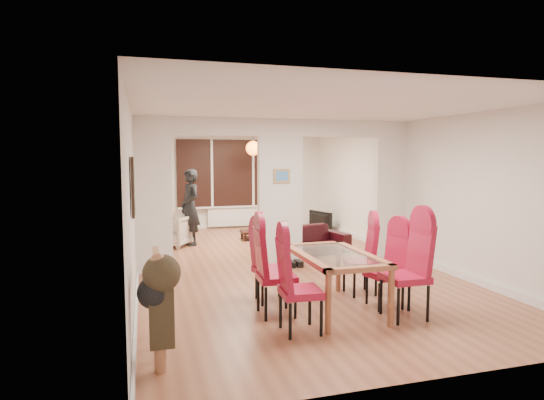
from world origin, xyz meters
name	(u,v)px	position (x,y,z in m)	size (l,w,h in m)	color
floor	(280,264)	(0.00, 0.00, 0.00)	(5.00, 9.00, 0.01)	#94573B
room_walls	(280,192)	(0.00, 0.00, 1.30)	(5.00, 9.00, 2.60)	silver
divider_wall	(280,192)	(0.00, 0.00, 1.30)	(5.00, 0.18, 2.60)	white
bay_window_blinds	(233,173)	(0.00, 4.44, 1.50)	(3.00, 0.08, 1.80)	black
radiator	(233,217)	(0.00, 4.40, 0.30)	(1.40, 0.08, 0.50)	white
pendant_light	(253,148)	(0.30, 3.30, 2.15)	(0.36, 0.36, 0.36)	orange
stair_newel	(157,296)	(-2.25, -3.20, 0.55)	(0.40, 1.20, 1.10)	#A46A4B
wall_poster	(133,186)	(-2.47, -2.40, 1.60)	(0.04, 0.52, 0.67)	gray
pillar_photo	(282,176)	(0.00, -0.10, 1.60)	(0.30, 0.03, 0.25)	#4C8CD8
dining_table	(334,282)	(-0.07, -2.57, 0.36)	(0.87, 1.55, 0.72)	brown
dining_chair_la	(301,284)	(-0.72, -3.16, 0.54)	(0.43, 0.43, 1.08)	maroon
dining_chair_lb	(276,270)	(-0.82, -2.55, 0.56)	(0.45, 0.45, 1.12)	maroon
dining_chair_lc	(271,264)	(-0.74, -2.03, 0.51)	(0.41, 0.41, 1.01)	maroon
dining_chair_ra	(405,270)	(0.62, -3.08, 0.59)	(0.47, 0.47, 1.18)	maroon
dining_chair_rb	(385,268)	(0.61, -2.65, 0.51)	(0.41, 0.41, 1.03)	maroon
dining_chair_rc	(360,258)	(0.56, -2.05, 0.51)	(0.41, 0.41, 1.03)	maroon
sofa	(304,241)	(0.69, 0.64, 0.27)	(1.88, 0.73, 0.55)	black
armchair	(172,231)	(-1.78, 2.18, 0.34)	(0.73, 0.75, 0.68)	#BCAC9F
person	(190,207)	(-1.38, 2.24, 0.84)	(0.40, 0.61, 1.67)	black
television	(318,221)	(2.00, 3.20, 0.26)	(0.12, 0.90, 0.52)	black
coffee_table	(261,235)	(0.28, 2.49, 0.11)	(0.92, 0.46, 0.21)	black
bottle	(259,224)	(0.25, 2.51, 0.36)	(0.07, 0.07, 0.30)	#143F19
bowl	(254,230)	(0.12, 2.48, 0.24)	(0.20, 0.20, 0.05)	black
shoes	(295,264)	(0.19, -0.28, 0.05)	(0.25, 0.27, 0.10)	black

